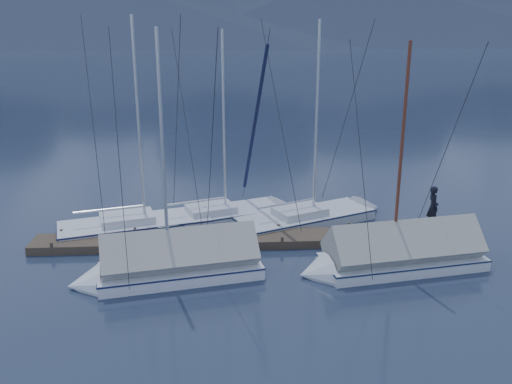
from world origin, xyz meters
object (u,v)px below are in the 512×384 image
(person, at_px, (433,207))
(sailboat_open_mid, at_px, (235,214))
(sailboat_open_right, at_px, (323,216))
(sailboat_open_left, at_px, (157,224))
(sailboat_covered_near, at_px, (389,257))
(sailboat_covered_far, at_px, (165,267))

(person, bearing_deg, sailboat_open_mid, 73.14)
(sailboat_open_right, bearing_deg, person, -26.20)
(sailboat_open_left, xyz_separation_m, person, (11.73, -1.52, 1.08))
(sailboat_open_right, xyz_separation_m, sailboat_covered_near, (1.48, -5.29, 0.28))
(sailboat_open_mid, relative_size, person, 5.09)
(sailboat_open_mid, distance_m, sailboat_open_right, 4.03)
(sailboat_open_left, bearing_deg, sailboat_covered_far, -80.54)
(sailboat_open_left, bearing_deg, sailboat_covered_near, -27.78)
(sailboat_covered_near, distance_m, person, 4.31)
(sailboat_covered_far, height_order, person, sailboat_covered_far)
(sailboat_open_left, relative_size, person, 5.43)
(sailboat_covered_far, distance_m, person, 11.47)
(sailboat_open_left, distance_m, sailboat_covered_near, 10.11)
(sailboat_covered_far, bearing_deg, sailboat_open_mid, 66.75)
(sailboat_open_right, relative_size, sailboat_covered_near, 1.08)
(person, bearing_deg, sailboat_covered_far, 108.76)
(sailboat_open_left, relative_size, sailboat_covered_far, 1.05)
(sailboat_open_mid, bearing_deg, sailboat_open_right, -8.19)
(sailboat_covered_near, distance_m, sailboat_covered_far, 8.11)
(sailboat_open_mid, relative_size, sailboat_open_right, 0.96)
(sailboat_open_left, height_order, sailboat_covered_far, sailboat_open_left)
(sailboat_open_left, height_order, person, sailboat_open_left)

